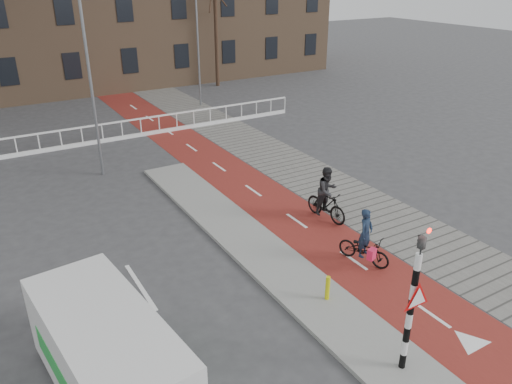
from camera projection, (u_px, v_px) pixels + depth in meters
ground at (360, 313)px, 12.83m from camera, size 120.00×120.00×0.00m
bike_lane at (230, 174)px, 21.35m from camera, size 2.50×60.00×0.01m
sidewalk at (284, 162)px, 22.66m from camera, size 3.00×60.00×0.01m
curb_island at (257, 249)px, 15.61m from camera, size 1.80×16.00×0.12m
traffic_signal at (413, 297)px, 10.15m from camera, size 0.80×0.80×3.68m
bollard at (328, 288)px, 13.03m from camera, size 0.12×0.12×0.68m
cyclist_near at (364, 245)px, 14.77m from camera, size 1.11×1.75×1.75m
cyclist_far at (327, 198)px, 17.24m from camera, size 0.90×1.85×1.94m
van at (108, 357)px, 9.92m from camera, size 2.35×4.79×1.98m
railing at (40, 147)px, 23.69m from camera, size 28.00×0.10×0.99m
tree_right at (216, 31)px, 35.66m from camera, size 0.27×0.27×7.86m
streetlight_near at (92, 90)px, 19.85m from camera, size 0.12×0.12×7.25m
streetlight_right at (198, 39)px, 30.33m from camera, size 0.12×0.12×8.21m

